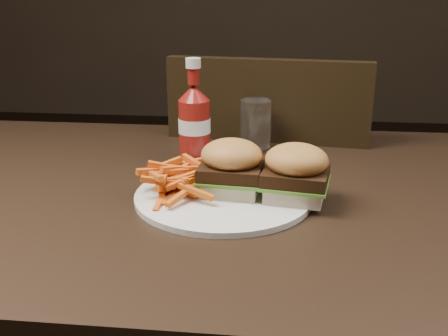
# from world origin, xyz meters

# --- Properties ---
(dining_table) EXTENTS (1.20, 0.80, 0.04)m
(dining_table) POSITION_xyz_m (0.00, 0.00, 0.73)
(dining_table) COLOR black
(dining_table) RESTS_ON ground
(chair_far) EXTENTS (0.52, 0.52, 0.04)m
(chair_far) POSITION_xyz_m (0.11, 0.50, 0.43)
(chair_far) COLOR black
(chair_far) RESTS_ON ground
(plate) EXTENTS (0.29, 0.29, 0.01)m
(plate) POSITION_xyz_m (0.03, -0.05, 0.76)
(plate) COLOR white
(plate) RESTS_ON dining_table
(sandwich_half_a) EXTENTS (0.09, 0.09, 0.02)m
(sandwich_half_a) POSITION_xyz_m (0.04, -0.04, 0.77)
(sandwich_half_a) COLOR beige
(sandwich_half_a) RESTS_ON plate
(sandwich_half_b) EXTENTS (0.10, 0.10, 0.02)m
(sandwich_half_b) POSITION_xyz_m (0.14, -0.06, 0.77)
(sandwich_half_b) COLOR beige
(sandwich_half_b) RESTS_ON plate
(fries_pile) EXTENTS (0.16, 0.16, 0.05)m
(fries_pile) POSITION_xyz_m (-0.04, -0.05, 0.78)
(fries_pile) COLOR orange
(fries_pile) RESTS_ON plate
(ketchup_bottle) EXTENTS (0.07, 0.07, 0.12)m
(ketchup_bottle) POSITION_xyz_m (-0.05, 0.14, 0.81)
(ketchup_bottle) COLOR maroon
(ketchup_bottle) RESTS_ON dining_table
(tumbler) EXTENTS (0.08, 0.08, 0.10)m
(tumbler) POSITION_xyz_m (0.06, 0.23, 0.81)
(tumbler) COLOR white
(tumbler) RESTS_ON dining_table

